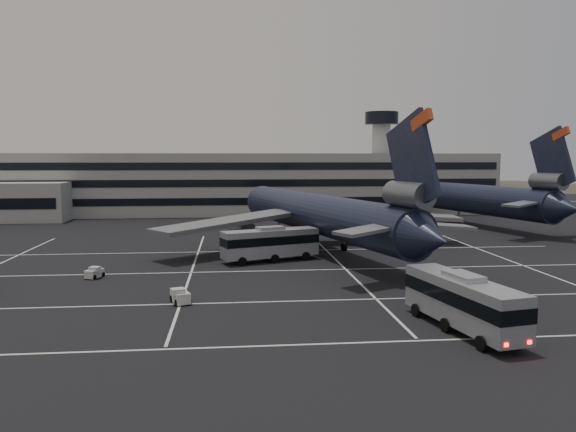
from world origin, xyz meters
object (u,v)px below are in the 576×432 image
Objects in this scene: trijet_main at (319,214)px; bus_far at (270,242)px; bus_near at (463,300)px; tug_a at (94,273)px.

trijet_main is 10.86m from bus_far.
tug_a is at bearing 134.69° from bus_near.
bus_near is at bearing -11.97° from tug_a.
tug_a is (-27.29, -15.54, -4.66)m from trijet_main.
bus_far reaches higher than tug_a.
tug_a is (-32.41, 22.00, -1.83)m from bus_near.
bus_far is (-7.41, -7.42, -2.83)m from trijet_main.
trijet_main is 23.73× the size of tug_a.
bus_far is at bearing 44.42° from tug_a.
bus_far is at bearing 101.44° from bus_near.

